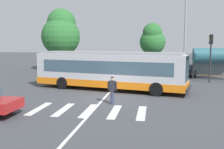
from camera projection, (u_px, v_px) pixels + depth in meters
The scene contains 15 objects.
ground_plane at pixel (108, 99), 17.54m from camera, with size 160.00×160.00×0.00m, color #424449.
city_transit_bus at pixel (109, 70), 21.02m from camera, with size 12.69×5.28×3.06m.
pedestrian_crossing_street at pixel (112, 88), 16.17m from camera, with size 0.58×0.42×1.72m.
parked_car_champagne at pixel (97, 68), 31.49m from camera, with size 1.94×4.53×1.35m.
parked_car_silver at pixel (119, 68), 30.93m from camera, with size 2.03×4.58×1.35m.
parked_car_charcoal at pixel (140, 69), 30.54m from camera, with size 1.88×4.50×1.35m.
parked_car_teal at pixel (163, 69), 30.30m from camera, with size 1.96×4.54×1.35m.
parked_car_black at pixel (187, 69), 29.84m from camera, with size 2.24×4.65×1.35m.
traffic_light_far_corner at pixel (211, 50), 24.61m from camera, with size 0.33×0.32×4.57m.
bus_stop_shelter at pixel (213, 56), 26.84m from camera, with size 4.07×1.54×3.25m.
twin_arm_street_lamp at pixel (185, 25), 27.71m from camera, with size 4.69×0.32×9.22m.
background_tree_left at pixel (61, 33), 34.83m from camera, with size 5.12×5.12×8.32m.
background_tree_right at pixel (152, 39), 37.65m from camera, with size 3.73×3.73×6.61m.
crosswalk_painted_stripes at pixel (89, 111), 14.63m from camera, with size 6.36×2.99×0.01m.
lane_center_line at pixel (108, 94), 19.55m from camera, with size 0.16×24.00×0.01m, color silver.
Camera 1 is at (3.02, -16.94, 3.79)m, focal length 41.83 mm.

